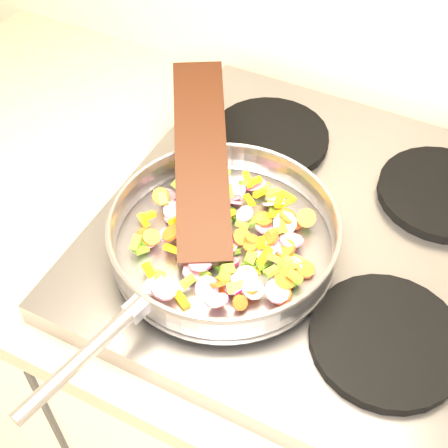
% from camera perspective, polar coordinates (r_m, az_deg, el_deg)
% --- Properties ---
extents(cooktop, '(0.60, 0.60, 0.04)m').
position_cam_1_polar(cooktop, '(0.92, 8.57, -1.19)').
color(cooktop, '#939399').
rests_on(cooktop, counter_top).
extents(grate_fl, '(0.19, 0.19, 0.02)m').
position_cam_1_polar(grate_fl, '(0.85, -3.48, -3.20)').
color(grate_fl, black).
rests_on(grate_fl, cooktop).
extents(grate_fr, '(0.19, 0.19, 0.02)m').
position_cam_1_polar(grate_fr, '(0.80, 14.64, -10.22)').
color(grate_fr, black).
rests_on(grate_fr, cooktop).
extents(grate_bl, '(0.19, 0.19, 0.02)m').
position_cam_1_polar(grate_bl, '(1.02, 4.21, 7.92)').
color(grate_bl, black).
rests_on(grate_bl, cooktop).
extents(grate_br, '(0.19, 0.19, 0.02)m').
position_cam_1_polar(grate_br, '(0.98, 19.31, 2.70)').
color(grate_br, black).
rests_on(grate_br, cooktop).
extents(saute_pan, '(0.34, 0.51, 0.06)m').
position_cam_1_polar(saute_pan, '(0.82, -0.11, -0.92)').
color(saute_pan, '#9E9EA5').
rests_on(saute_pan, grate_fl).
extents(vegetable_heap, '(0.26, 0.27, 0.05)m').
position_cam_1_polar(vegetable_heap, '(0.83, 0.89, -1.47)').
color(vegetable_heap, '#639D28').
rests_on(vegetable_heap, saute_pan).
extents(wooden_spatula, '(0.22, 0.31, 0.10)m').
position_cam_1_polar(wooden_spatula, '(0.87, -2.11, 6.15)').
color(wooden_spatula, black).
rests_on(wooden_spatula, saute_pan).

